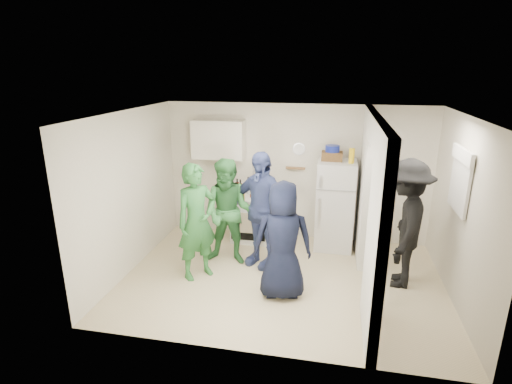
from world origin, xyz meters
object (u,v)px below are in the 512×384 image
fridge (335,205)px  yellow_cup_stack_top (352,156)px  person_nook (404,224)px  stove (251,218)px  person_navy (283,241)px  wicker_basket (332,156)px  person_green_left (197,222)px  person_green_center (229,212)px  person_denim (261,210)px  blue_bowl (332,149)px

fridge → yellow_cup_stack_top: size_ratio=6.32×
yellow_cup_stack_top → person_nook: bearing=-52.4°
stove → person_navy: (0.82, -1.79, 0.41)m
wicker_basket → person_navy: 2.07m
stove → person_green_left: size_ratio=0.48×
yellow_cup_stack_top → person_green_center: bearing=-156.3°
person_denim → person_green_center: bearing=-149.5°
stove → person_navy: bearing=-65.4°
wicker_basket → person_green_center: person_green_center is taller
fridge → person_green_center: person_green_center is taller
yellow_cup_stack_top → person_nook: (0.77, -1.00, -0.75)m
yellow_cup_stack_top → person_navy: bearing=-118.5°
person_nook → fridge: bearing=-127.4°
stove → person_green_left: (-0.51, -1.50, 0.47)m
fridge → person_navy: person_navy is taller
person_green_center → person_nook: (2.65, -0.16, 0.08)m
person_denim → yellow_cup_stack_top: bearing=56.4°
yellow_cup_stack_top → person_nook: person_nook is taller
person_green_left → person_denim: person_denim is taller
person_green_left → person_green_center: size_ratio=1.02×
wicker_basket → person_green_left: 2.56m
fridge → yellow_cup_stack_top: (0.22, -0.10, 0.92)m
stove → fridge: bearing=-1.1°
blue_bowl → fridge: bearing=-26.6°
blue_bowl → person_green_center: blue_bowl is taller
person_nook → person_green_left: bearing=-72.3°
wicker_basket → person_nook: person_nook is taller
wicker_basket → yellow_cup_stack_top: (0.32, -0.15, 0.05)m
fridge → person_denim: bearing=-142.3°
yellow_cup_stack_top → wicker_basket: bearing=154.9°
fridge → wicker_basket: (-0.10, 0.05, 0.87)m
stove → person_green_center: person_green_center is taller
stove → wicker_basket: (1.41, 0.02, 1.23)m
fridge → blue_bowl: 1.00m
blue_bowl → yellow_cup_stack_top: (0.32, -0.15, -0.08)m
yellow_cup_stack_top → person_nook: size_ratio=0.13×
fridge → person_navy: size_ratio=0.94×
person_green_center → person_navy: size_ratio=1.04×
person_green_left → person_green_center: person_green_left is taller
wicker_basket → person_denim: 1.59m
stove → blue_bowl: blue_bowl is taller
stove → person_green_left: person_green_left is taller
stove → blue_bowl: bearing=0.8°
yellow_cup_stack_top → blue_bowl: bearing=154.9°
blue_bowl → person_navy: bearing=-107.9°
stove → person_navy: person_navy is taller
person_green_left → stove: bearing=22.5°
fridge → blue_bowl: size_ratio=6.59×
wicker_basket → person_green_center: (-1.57, -0.98, -0.78)m
stove → person_green_center: (-0.16, -0.96, 0.45)m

